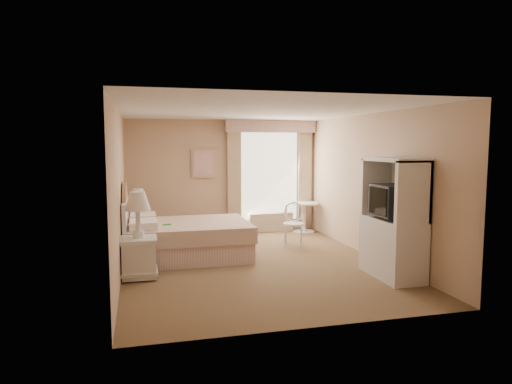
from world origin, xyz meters
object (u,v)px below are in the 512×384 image
object	(u,v)px
bed	(182,238)
cafe_chair	(294,220)
round_table	(304,212)
nightstand_far	(139,225)
armoire	(393,228)
nightstand_near	(139,246)

from	to	relation	value
bed	cafe_chair	xyz separation A→B (m)	(2.23, 0.50, 0.14)
bed	round_table	bearing A→B (deg)	29.86
round_table	cafe_chair	xyz separation A→B (m)	(-0.64, -1.15, 0.04)
nightstand_far	round_table	size ratio (longest dim) A/B	1.64
cafe_chair	armoire	distance (m)	2.55
bed	nightstand_near	xyz separation A→B (m)	(-0.72, -1.08, 0.13)
cafe_chair	armoire	bearing A→B (deg)	-50.98
nightstand_near	round_table	xyz separation A→B (m)	(3.59, 2.73, -0.03)
round_table	cafe_chair	world-z (taller)	cafe_chair
round_table	cafe_chair	distance (m)	1.32
bed	armoire	distance (m)	3.54
cafe_chair	bed	bearing A→B (deg)	-144.54
nightstand_far	armoire	world-z (taller)	armoire
nightstand_near	armoire	size ratio (longest dim) A/B	0.71
round_table	armoire	bearing A→B (deg)	-89.01
bed	armoire	world-z (taller)	armoire
armoire	cafe_chair	bearing A→B (deg)	106.11
nightstand_near	nightstand_far	size ratio (longest dim) A/B	1.15
bed	nightstand_far	size ratio (longest dim) A/B	1.92
nightstand_near	round_table	distance (m)	4.51
nightstand_near	cafe_chair	size ratio (longest dim) A/B	1.51
nightstand_far	cafe_chair	bearing A→B (deg)	-12.34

